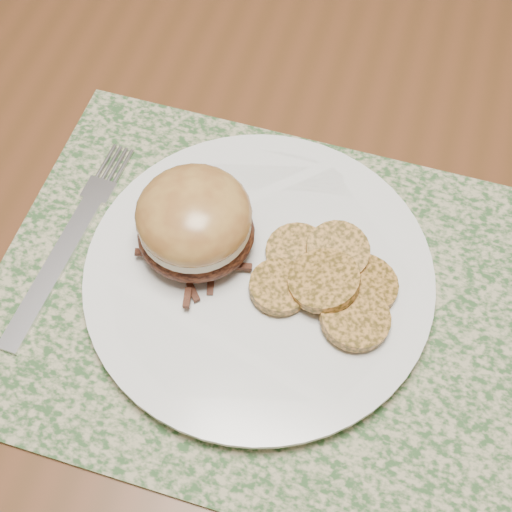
{
  "coord_description": "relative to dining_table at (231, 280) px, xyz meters",
  "views": [
    {
      "loc": [
        0.11,
        -0.29,
        1.26
      ],
      "look_at": [
        0.03,
        -0.03,
        0.79
      ],
      "focal_mm": 50.0,
      "sensor_mm": 36.0,
      "label": 1
    }
  ],
  "objects": [
    {
      "name": "ground",
      "position": [
        0.0,
        0.0,
        -0.67
      ],
      "size": [
        3.5,
        3.5,
        0.0
      ],
      "primitive_type": "plane",
      "color": "#54361D",
      "rests_on": "ground"
    },
    {
      "name": "pork_sandwich",
      "position": [
        -0.02,
        -0.03,
        0.13
      ],
      "size": [
        0.12,
        0.11,
        0.07
      ],
      "rotation": [
        0.0,
        0.0,
        0.36
      ],
      "color": "black",
      "rests_on": "dinner_plate"
    },
    {
      "name": "placemat",
      "position": [
        0.06,
        -0.05,
        0.08
      ],
      "size": [
        0.45,
        0.33,
        0.0
      ],
      "primitive_type": "cube",
      "color": "#31532A",
      "rests_on": "dining_table"
    },
    {
      "name": "fork",
      "position": [
        -0.12,
        -0.05,
        0.09
      ],
      "size": [
        0.03,
        0.21,
        0.0
      ],
      "rotation": [
        0.0,
        0.0,
        -0.05
      ],
      "color": "silver",
      "rests_on": "placemat"
    },
    {
      "name": "roasted_potatoes",
      "position": [
        0.09,
        -0.03,
        0.11
      ],
      "size": [
        0.13,
        0.12,
        0.03
      ],
      "color": "#B67935",
      "rests_on": "dinner_plate"
    },
    {
      "name": "dinner_plate",
      "position": [
        0.04,
        -0.04,
        0.09
      ],
      "size": [
        0.26,
        0.26,
        0.02
      ],
      "primitive_type": "cylinder",
      "color": "silver",
      "rests_on": "placemat"
    },
    {
      "name": "dining_table",
      "position": [
        0.0,
        0.0,
        0.0
      ],
      "size": [
        1.5,
        0.9,
        0.75
      ],
      "color": "#583019",
      "rests_on": "ground"
    }
  ]
}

